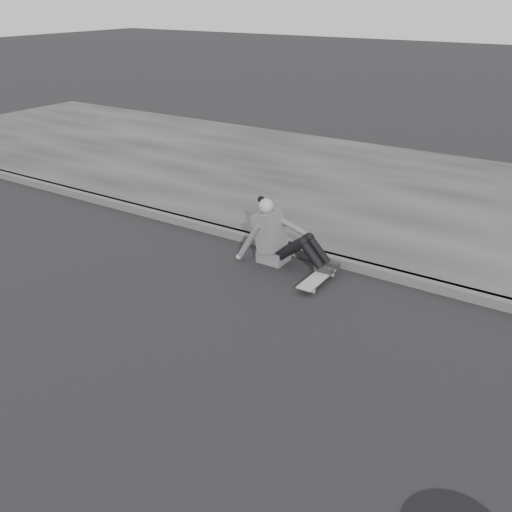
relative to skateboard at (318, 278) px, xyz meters
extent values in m
plane|color=black|center=(-0.27, -1.97, -0.07)|extent=(80.00, 80.00, 0.00)
cube|color=#454545|center=(-0.27, 0.61, -0.01)|extent=(24.00, 0.16, 0.12)
cube|color=#333333|center=(-0.27, 3.63, -0.01)|extent=(24.00, 6.00, 0.12)
cylinder|color=gray|center=(-0.08, -0.26, -0.04)|extent=(0.03, 0.05, 0.05)
cylinder|color=gray|center=(0.08, -0.26, -0.04)|extent=(0.03, 0.05, 0.05)
cylinder|color=gray|center=(-0.08, 0.26, -0.04)|extent=(0.03, 0.05, 0.05)
cylinder|color=gray|center=(0.08, 0.26, -0.04)|extent=(0.03, 0.05, 0.05)
cube|color=#333335|center=(0.00, -0.26, -0.02)|extent=(0.16, 0.04, 0.03)
cube|color=#333335|center=(0.00, 0.26, -0.02)|extent=(0.16, 0.04, 0.03)
cube|color=gray|center=(0.00, 0.00, 0.01)|extent=(0.20, 0.78, 0.02)
cube|color=#4E4E50|center=(-0.80, 0.25, 0.02)|extent=(0.36, 0.34, 0.18)
cube|color=#4E4E50|center=(-0.87, 0.25, 0.36)|extent=(0.37, 0.40, 0.57)
cube|color=#4E4E50|center=(-1.00, 0.25, 0.48)|extent=(0.14, 0.30, 0.20)
cylinder|color=gray|center=(-0.92, 0.25, 0.60)|extent=(0.09, 0.09, 0.08)
sphere|color=gray|center=(-0.93, 0.25, 0.69)|extent=(0.20, 0.20, 0.20)
sphere|color=black|center=(-1.02, 0.27, 0.76)|extent=(0.09, 0.09, 0.09)
cylinder|color=black|center=(-0.49, 0.16, 0.21)|extent=(0.43, 0.13, 0.39)
cylinder|color=black|center=(-0.49, 0.34, 0.21)|extent=(0.43, 0.13, 0.39)
cylinder|color=black|center=(-0.19, 0.16, 0.21)|extent=(0.35, 0.11, 0.36)
cylinder|color=black|center=(-0.19, 0.34, 0.21)|extent=(0.35, 0.11, 0.36)
sphere|color=black|center=(-0.32, 0.16, 0.35)|extent=(0.13, 0.13, 0.13)
sphere|color=black|center=(-0.32, 0.34, 0.35)|extent=(0.13, 0.13, 0.13)
cube|color=black|center=(0.00, 0.16, 0.05)|extent=(0.24, 0.08, 0.07)
cube|color=black|center=(0.00, 0.34, 0.05)|extent=(0.24, 0.08, 0.07)
cylinder|color=#4E4E50|center=(-1.07, 0.04, 0.22)|extent=(0.38, 0.08, 0.58)
sphere|color=gray|center=(-1.22, 0.03, -0.03)|extent=(0.08, 0.08, 0.08)
cylinder|color=#4E4E50|center=(-0.63, 0.41, 0.42)|extent=(0.48, 0.08, 0.21)
camera|label=1|loc=(2.79, -5.72, 3.25)|focal=40.00mm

